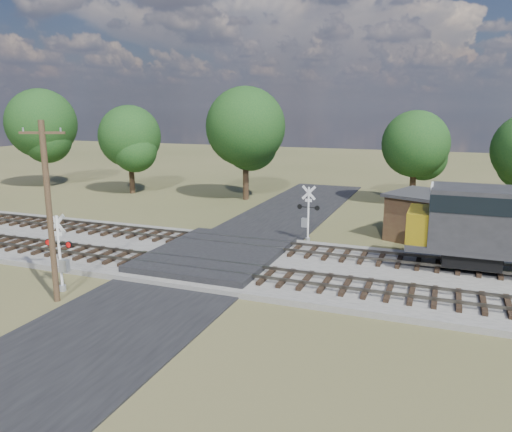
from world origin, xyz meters
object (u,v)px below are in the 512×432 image
at_px(utility_pole, 49,209).
at_px(equipment_shed, 428,216).
at_px(crossing_signal_near, 61,259).
at_px(crossing_signal_far, 307,219).

bearing_deg(utility_pole, equipment_shed, 30.74).
bearing_deg(crossing_signal_near, utility_pole, -62.11).
distance_m(crossing_signal_near, equipment_shed, 22.77).
xyz_separation_m(crossing_signal_near, equipment_shed, (15.95, 16.25, 0.00)).
bearing_deg(equipment_shed, crossing_signal_far, -133.72).
xyz_separation_m(crossing_signal_far, equipment_shed, (7.35, 3.35, 0.04)).
bearing_deg(utility_pole, crossing_signal_near, 100.61).
bearing_deg(equipment_shed, crossing_signal_near, -112.69).
height_order(utility_pole, equipment_shed, utility_pole).
height_order(crossing_signal_far, equipment_shed, crossing_signal_far).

